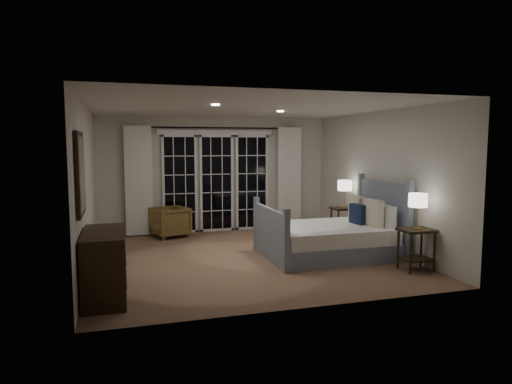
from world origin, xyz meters
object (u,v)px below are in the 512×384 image
object	(u,v)px
armchair	(170,222)
dresser	(105,265)
nightstand_left	(416,243)
lamp_left	(418,201)
nightstand_right	(344,218)
bed	(332,237)
lamp_right	(345,186)

from	to	relation	value
armchair	dresser	distance (m)	3.75
nightstand_left	lamp_left	distance (m)	0.64
lamp_left	nightstand_right	bearing A→B (deg)	88.85
nightstand_right	dresser	xyz separation A→B (m)	(-4.51, -2.37, -0.00)
armchair	dresser	size ratio (longest dim) A/B	0.58
bed	lamp_right	xyz separation A→B (m)	(0.86, 1.21, 0.75)
bed	dresser	xyz separation A→B (m)	(-3.65, -1.16, 0.10)
armchair	nightstand_right	bearing A→B (deg)	52.40
lamp_left	dresser	xyz separation A→B (m)	(-4.46, 0.03, -0.64)
nightstand_left	lamp_right	bearing A→B (deg)	88.85
bed	nightstand_left	bearing A→B (deg)	-55.79
lamp_left	lamp_right	distance (m)	2.40
lamp_right	armchair	distance (m)	3.63
nightstand_left	armchair	size ratio (longest dim) A/B	0.93
nightstand_right	lamp_left	bearing A→B (deg)	-91.15
lamp_left	armchair	xyz separation A→B (m)	(-3.29, 3.60, -0.75)
lamp_right	dresser	xyz separation A→B (m)	(-4.51, -2.37, -0.65)
bed	armchair	world-z (taller)	bed
lamp_left	nightstand_left	bearing A→B (deg)	0.00
nightstand_right	armchair	size ratio (longest dim) A/B	0.93
nightstand_left	bed	bearing A→B (deg)	124.21
nightstand_left	armchair	distance (m)	4.88
lamp_right	armchair	world-z (taller)	lamp_right
lamp_left	dresser	distance (m)	4.51
lamp_left	dresser	bearing A→B (deg)	179.60
lamp_right	nightstand_left	bearing A→B (deg)	-91.15
bed	lamp_left	world-z (taller)	bed
lamp_right	armchair	bearing A→B (deg)	160.30
nightstand_left	lamp_left	bearing A→B (deg)	0.00
bed	dresser	world-z (taller)	bed
lamp_left	armchair	bearing A→B (deg)	132.45
lamp_right	bed	bearing A→B (deg)	-125.48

